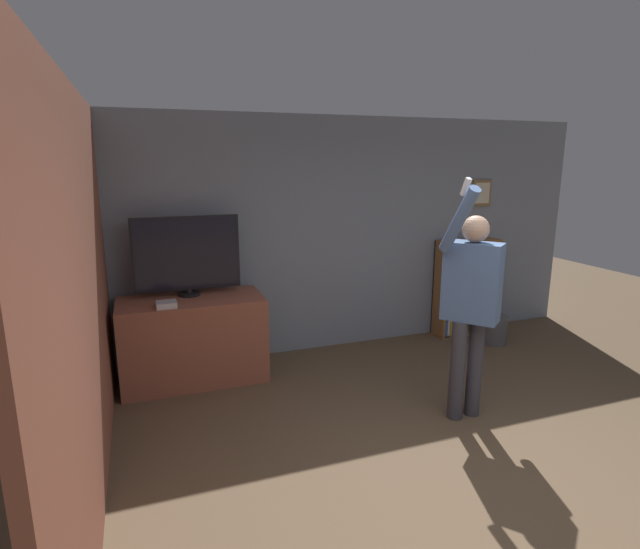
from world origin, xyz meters
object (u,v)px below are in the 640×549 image
object	(u,v)px
television	(187,255)
waste_bin	(495,329)
game_console	(167,304)
person	(471,298)
bookshelf	(461,289)

from	to	relation	value
television	waste_bin	xyz separation A→B (m)	(3.59, -0.34, -1.10)
game_console	person	size ratio (longest dim) A/B	0.09
game_console	person	distance (m)	2.75
television	bookshelf	size ratio (longest dim) A/B	0.85
person	waste_bin	size ratio (longest dim) A/B	5.91
person	bookshelf	bearing A→B (deg)	107.15
television	waste_bin	distance (m)	3.77
television	game_console	world-z (taller)	television
person	waste_bin	bearing A→B (deg)	95.00
television	person	distance (m)	2.75
person	television	bearing A→B (deg)	-167.67
television	person	bearing A→B (deg)	-38.86
game_console	waste_bin	world-z (taller)	game_console
television	bookshelf	distance (m)	3.46
television	bookshelf	xyz separation A→B (m)	(3.39, 0.13, -0.68)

